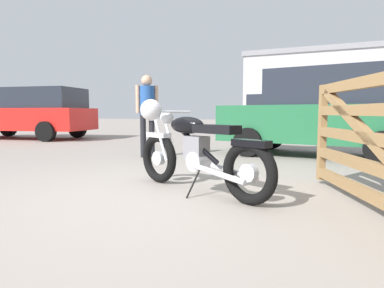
{
  "coord_description": "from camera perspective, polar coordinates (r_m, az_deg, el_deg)",
  "views": [
    {
      "loc": [
        1.67,
        -3.22,
        0.9
      ],
      "look_at": [
        0.06,
        0.77,
        0.49
      ],
      "focal_mm": 30.7,
      "sensor_mm": 36.0,
      "label": 1
    }
  ],
  "objects": [
    {
      "name": "ground_plane",
      "position": [
        3.74,
        -5.29,
        -8.56
      ],
      "size": [
        80.0,
        80.0,
        0.0
      ],
      "primitive_type": "plane",
      "color": "gray"
    },
    {
      "name": "vintage_motorcycle",
      "position": [
        3.73,
        0.13,
        -0.89
      ],
      "size": [
        1.94,
        0.97,
        1.07
      ],
      "rotation": [
        0.0,
        0.0,
        2.71
      ],
      "color": "black",
      "rests_on": "ground_plane"
    },
    {
      "name": "bystander",
      "position": [
        6.74,
        -7.8,
        6.37
      ],
      "size": [
        0.36,
        0.33,
        1.66
      ],
      "rotation": [
        0.0,
        0.0,
        5.44
      ],
      "color": "black",
      "rests_on": "ground_plane"
    },
    {
      "name": "red_hatchback_near",
      "position": [
        12.83,
        -26.74,
        5.02
      ],
      "size": [
        4.91,
        2.5,
        1.74
      ],
      "rotation": [
        0.0,
        0.0,
        3.3
      ],
      "color": "black",
      "rests_on": "ground_plane"
    },
    {
      "name": "silver_sedan_mid",
      "position": [
        15.5,
        15.86,
        5.36
      ],
      "size": [
        4.92,
        2.52,
        1.74
      ],
      "rotation": [
        0.0,
        0.0,
        2.98
      ],
      "color": "black",
      "rests_on": "ground_plane"
    },
    {
      "name": "blue_hatchback_right",
      "position": [
        7.33,
        21.57,
        5.16
      ],
      "size": [
        4.09,
        2.22,
        1.78
      ],
      "rotation": [
        0.0,
        0.0,
        3.01
      ],
      "color": "black",
      "rests_on": "ground_plane"
    },
    {
      "name": "industrial_building",
      "position": [
        40.08,
        22.57,
        8.89
      ],
      "size": [
        16.72,
        13.35,
        7.2
      ],
      "rotation": [
        0.0,
        0.0,
        -0.03
      ],
      "color": "#B2B2B7",
      "rests_on": "ground_plane"
    }
  ]
}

